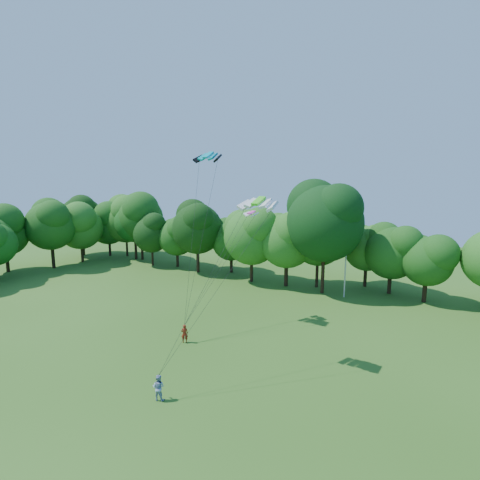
% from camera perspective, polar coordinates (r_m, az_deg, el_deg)
% --- Properties ---
extents(ground, '(160.00, 160.00, 0.00)m').
position_cam_1_polar(ground, '(27.14, -17.95, -25.58)').
color(ground, '#2C5617').
rests_on(ground, ground).
extents(utility_pole, '(1.48, 0.19, 7.40)m').
position_cam_1_polar(utility_pole, '(50.04, 15.75, -4.19)').
color(utility_pole, '#B1B2A9').
rests_on(utility_pole, ground).
extents(kite_flyer_left, '(0.78, 0.74, 1.78)m').
position_cam_1_polar(kite_flyer_left, '(36.62, -8.45, -13.92)').
color(kite_flyer_left, maroon).
rests_on(kite_flyer_left, ground).
extents(kite_flyer_right, '(1.05, 0.89, 1.87)m').
position_cam_1_polar(kite_flyer_right, '(28.63, -12.32, -21.09)').
color(kite_flyer_right, '#8FA0C6').
rests_on(kite_flyer_right, ground).
extents(kite_teal, '(3.01, 1.48, 0.77)m').
position_cam_1_polar(kite_teal, '(39.18, -4.86, 12.78)').
color(kite_teal, '#059BAF').
rests_on(kite_teal, ground).
extents(kite_green, '(3.22, 1.67, 0.70)m').
position_cam_1_polar(kite_green, '(29.52, 2.83, 5.96)').
color(kite_green, '#47E322').
rests_on(kite_green, ground).
extents(kite_pink, '(1.91, 1.44, 0.36)m').
position_cam_1_polar(kite_pink, '(40.03, 1.72, 4.23)').
color(kite_pink, '#F845B5').
rests_on(kite_pink, ground).
extents(tree_back_west, '(8.19, 8.19, 11.91)m').
position_cam_1_polar(tree_back_west, '(72.96, -15.78, 2.93)').
color(tree_back_west, '#322214').
rests_on(tree_back_west, ground).
extents(tree_back_center, '(11.06, 11.06, 16.09)m').
position_cam_1_polar(tree_back_center, '(50.11, 12.81, 3.17)').
color(tree_back_center, black).
rests_on(tree_back_center, ground).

